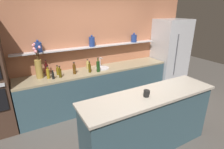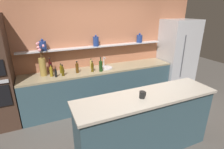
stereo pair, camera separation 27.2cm
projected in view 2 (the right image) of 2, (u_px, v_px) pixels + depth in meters
The scene contains 17 objects.
ground_plane at pixel (129, 132), 3.38m from camera, with size 12.00×12.00×0.00m, color #4C4742.
back_wall_unit at pixel (99, 49), 4.29m from camera, with size 5.20×0.28×2.60m.
back_counter_unit at pixel (101, 87), 4.25m from camera, with size 3.57×0.62×0.92m.
island_counter at pixel (145, 124), 2.79m from camera, with size 2.25×0.61×1.02m.
refrigerator at pixel (177, 56), 4.87m from camera, with size 0.89×0.73×1.98m.
flower_vase at pixel (42, 65), 3.59m from camera, with size 0.16×0.16×0.72m.
sink_fixture at pixel (106, 67), 4.13m from camera, with size 0.32×0.32×0.25m.
bottle_wine_0 at pixel (51, 68), 3.75m from camera, with size 0.07×0.07×0.34m.
bottle_oil_1 at pixel (51, 72), 3.59m from camera, with size 0.06×0.06×0.26m.
bottle_spirit_2 at pixel (91, 64), 4.10m from camera, with size 0.06×0.06×0.23m.
bottle_wine_3 at pixel (101, 66), 3.88m from camera, with size 0.08×0.08×0.33m.
bottle_sauce_4 at pixel (56, 73), 3.57m from camera, with size 0.05×0.05×0.18m.
bottle_oil_5 at pixel (61, 69), 3.78m from camera, with size 0.06×0.06×0.21m.
bottle_oil_6 at pixel (92, 67), 3.86m from camera, with size 0.06×0.06×0.25m.
bottle_spirit_7 at pixel (77, 68), 3.80m from camera, with size 0.07×0.07×0.26m.
bottle_oil_8 at pixel (63, 71), 3.63m from camera, with size 0.06×0.06×0.24m.
coffee_mug at pixel (142, 95), 2.52m from camera, with size 0.11×0.09×0.10m.
Camera 2 is at (-1.42, -2.40, 2.23)m, focal length 28.00 mm.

